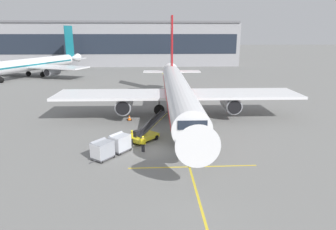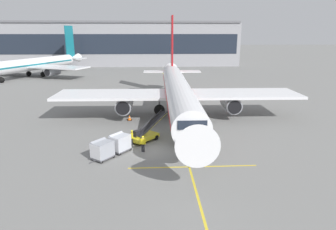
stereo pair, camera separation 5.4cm
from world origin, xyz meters
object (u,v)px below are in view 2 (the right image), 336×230
ground_crew_by_loader (118,143)px  distant_airplane (33,64)px  baggage_cart_second (102,149)px  ground_crew_marshaller (143,143)px  baggage_cart_lead (120,142)px  ground_crew_by_carts (132,137)px  safety_cone_engine_keepout (129,118)px  parked_airplane (178,91)px  belt_loader (146,133)px

ground_crew_by_loader → distant_airplane: bearing=117.8°
baggage_cart_second → ground_crew_marshaller: baggage_cart_second is taller
baggage_cart_lead → ground_crew_by_carts: 2.10m
baggage_cart_second → safety_cone_engine_keepout: 13.56m
parked_airplane → ground_crew_by_carts: 13.17m
parked_airplane → belt_loader: (-4.49, -9.95, -3.00)m
belt_loader → baggage_cart_second: 6.54m
parked_airplane → belt_loader: bearing=-114.3°
belt_loader → ground_crew_by_loader: size_ratio=2.73×
belt_loader → baggage_cart_second: bearing=-130.1°
baggage_cart_lead → ground_crew_by_loader: (-0.15, -0.12, -0.00)m
ground_crew_by_loader → ground_crew_marshaller: bearing=-2.4°
distant_airplane → baggage_cart_lead: bearing=-62.1°
safety_cone_engine_keepout → baggage_cart_second: bearing=-97.1°
ground_crew_by_loader → safety_cone_engine_keepout: ground_crew_by_loader is taller
belt_loader → safety_cone_engine_keepout: 8.83m
safety_cone_engine_keepout → distant_airplane: 54.72m
belt_loader → baggage_cart_lead: (-2.69, -3.15, 0.14)m
ground_crew_by_carts → baggage_cart_second: bearing=-126.8°
baggage_cart_second → ground_crew_by_loader: 2.20m
ground_crew_by_loader → ground_crew_by_carts: (1.32, 1.86, 0.00)m
baggage_cart_second → parked_airplane: bearing=59.8°
belt_loader → baggage_cart_lead: bearing=-130.5°
baggage_cart_lead → baggage_cart_second: same height
distant_airplane → parked_airplane: bearing=-49.5°
distant_airplane → ground_crew_marshaller: bearing=-60.3°
baggage_cart_second → distant_airplane: 65.52m
ground_crew_by_carts → parked_airplane: bearing=62.1°
ground_crew_by_loader → parked_airplane: bearing=61.0°
baggage_cart_second → baggage_cart_lead: bearing=50.7°
ground_crew_by_loader → ground_crew_marshaller: size_ratio=1.00×
ground_crew_by_carts → safety_cone_engine_keepout: (-1.01, 9.85, -0.63)m
parked_airplane → ground_crew_marshaller: (-4.74, -13.34, -2.86)m
baggage_cart_second → ground_crew_by_carts: 4.49m
belt_loader → distant_airplane: bearing=121.4°
parked_airplane → ground_crew_by_carts: (-6.01, -11.36, -2.86)m
ground_crew_by_carts → distant_airplane: size_ratio=0.04×
baggage_cart_lead → safety_cone_engine_keepout: size_ratio=3.48×
belt_loader → ground_crew_by_loader: bearing=-131.0°
baggage_cart_second → ground_crew_marshaller: (3.96, 1.62, -0.00)m
baggage_cart_second → distant_airplane: bearing=116.0°
belt_loader → ground_crew_by_carts: size_ratio=2.73×
baggage_cart_lead → distant_airplane: bearing=117.9°
belt_loader → ground_crew_by_loader: belt_loader is taller
belt_loader → ground_crew_by_loader: 4.34m
ground_crew_by_loader → safety_cone_engine_keepout: 11.74m
ground_crew_marshaller → baggage_cart_second: bearing=-157.7°
parked_airplane → belt_loader: 11.32m
baggage_cart_lead → ground_crew_by_loader: 0.19m
baggage_cart_lead → distant_airplane: size_ratio=0.07×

